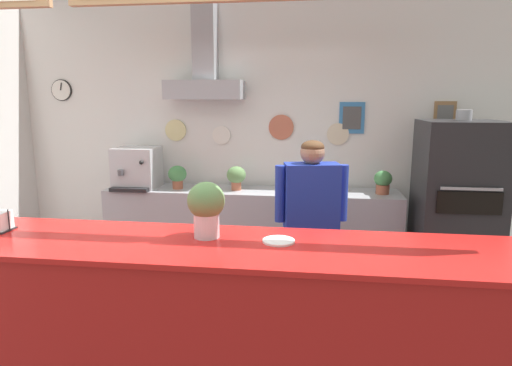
# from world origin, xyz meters

# --- Properties ---
(back_wall_assembly) EXTENTS (5.52, 2.58, 2.99)m
(back_wall_assembly) POSITION_xyz_m (-0.02, 2.29, 1.60)
(back_wall_assembly) COLOR gray
(back_wall_assembly) RESTS_ON ground_plane
(service_counter) EXTENTS (4.29, 0.70, 1.08)m
(service_counter) POSITION_xyz_m (0.00, -0.25, 0.54)
(service_counter) COLOR #B21916
(service_counter) RESTS_ON ground_plane
(back_prep_counter) EXTENTS (3.14, 0.54, 0.89)m
(back_prep_counter) POSITION_xyz_m (0.02, 2.06, 0.44)
(back_prep_counter) COLOR #A3A5AD
(back_prep_counter) RESTS_ON ground_plane
(pizza_oven) EXTENTS (0.73, 0.71, 1.76)m
(pizza_oven) POSITION_xyz_m (2.04, 1.79, 0.83)
(pizza_oven) COLOR #232326
(pizza_oven) RESTS_ON ground_plane
(shop_worker) EXTENTS (0.58, 0.30, 1.54)m
(shop_worker) POSITION_xyz_m (0.68, 0.96, 0.82)
(shop_worker) COLOR #232328
(shop_worker) RESTS_ON ground_plane
(espresso_machine) EXTENTS (0.46, 0.49, 0.44)m
(espresso_machine) POSITION_xyz_m (-1.24, 2.04, 1.11)
(espresso_machine) COLOR silver
(espresso_machine) RESTS_ON back_prep_counter
(potted_rosemary) EXTENTS (0.20, 0.20, 0.26)m
(potted_rosemary) POSITION_xyz_m (-0.13, 2.04, 1.05)
(potted_rosemary) COLOR #9E563D
(potted_rosemary) RESTS_ON back_prep_counter
(potted_basil) EXTENTS (0.20, 0.20, 0.25)m
(potted_basil) POSITION_xyz_m (-0.78, 2.02, 1.04)
(potted_basil) COLOR #9E563D
(potted_basil) RESTS_ON back_prep_counter
(potted_oregano) EXTENTS (0.18, 0.18, 0.24)m
(potted_oregano) POSITION_xyz_m (1.39, 2.05, 1.03)
(potted_oregano) COLOR #9E563D
(potted_oregano) RESTS_ON back_prep_counter
(potted_thyme) EXTENTS (0.16, 0.16, 0.23)m
(potted_thyme) POSITION_xyz_m (0.83, 2.03, 1.02)
(potted_thyme) COLOR beige
(potted_thyme) RESTS_ON back_prep_counter
(basil_vase) EXTENTS (0.21, 0.21, 0.32)m
(basil_vase) POSITION_xyz_m (0.09, -0.15, 1.25)
(basil_vase) COLOR silver
(basil_vase) RESTS_ON service_counter
(condiment_plate) EXTENTS (0.18, 0.18, 0.01)m
(condiment_plate) POSITION_xyz_m (0.51, -0.18, 1.08)
(condiment_plate) COLOR white
(condiment_plate) RESTS_ON service_counter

